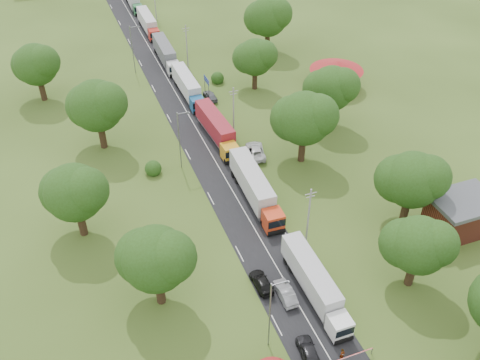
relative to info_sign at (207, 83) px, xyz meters
name	(u,v)px	position (x,y,z in m)	size (l,w,h in m)	color
ground	(248,218)	(-5.20, -35.00, -3.00)	(260.00, 260.00, 0.00)	#334818
road	(205,144)	(-5.20, -15.00, -3.00)	(8.00, 200.00, 0.04)	black
info_sign	(207,83)	(0.00, 0.00, 0.00)	(0.12, 3.10, 4.10)	slate
pole_1	(309,215)	(0.30, -42.00, 1.68)	(1.60, 0.24, 9.00)	gray
pole_2	(234,111)	(0.30, -14.00, 1.68)	(1.60, 0.24, 9.00)	gray
pole_3	(187,45)	(0.30, 14.00, 1.68)	(1.60, 0.24, 9.00)	gray
pole_4	(155,1)	(0.30, 42.00, 1.68)	(1.60, 0.24, 9.00)	gray
lamp_0	(271,312)	(-10.55, -55.00, 2.55)	(2.03, 0.22, 10.00)	slate
lamp_1	(180,138)	(-10.55, -20.00, 2.55)	(2.03, 0.22, 10.00)	slate
lamp_2	(133,47)	(-10.55, 15.00, 2.55)	(2.03, 0.22, 10.00)	slate
tree_2	(418,244)	(8.79, -52.86, 3.59)	(8.00, 8.00, 10.10)	#382616
tree_3	(412,179)	(14.79, -42.84, 4.22)	(8.80, 8.80, 11.07)	#382616
tree_4	(304,118)	(7.79, -24.83, 4.85)	(9.60, 9.60, 12.05)	#382616
tree_5	(331,88)	(16.79, -16.84, 4.22)	(8.80, 8.80, 11.07)	#382616
tree_6	(255,57)	(9.79, 0.14, 3.59)	(8.00, 8.00, 10.10)	#382616
tree_7	(268,16)	(18.79, 15.17, 4.85)	(9.60, 9.60, 12.05)	#382616
tree_10	(155,258)	(-20.21, -44.84, 4.22)	(8.80, 8.80, 11.07)	#382616
tree_11	(74,192)	(-27.21, -29.84, 4.22)	(8.80, 8.80, 11.07)	#382616
tree_12	(96,105)	(-21.21, -9.83, 4.85)	(9.60, 9.60, 12.05)	#382616
tree_13	(36,64)	(-29.21, 10.16, 4.22)	(8.80, 8.80, 11.07)	#382616
house_brick	(461,214)	(20.80, -47.00, -0.35)	(8.60, 6.60, 5.20)	maroon
house_cream	(336,70)	(24.80, -5.00, 0.64)	(10.08, 10.08, 5.80)	beige
truck_0	(314,282)	(-2.89, -50.38, -0.88)	(2.52, 14.42, 4.00)	white
truck_1	(255,187)	(-2.89, -31.48, -0.69)	(3.10, 15.76, 4.36)	red
truck_2	(217,128)	(-2.88, -14.49, -0.81)	(3.26, 14.97, 4.13)	orange
truck_3	(188,86)	(-3.26, 1.68, -0.89)	(2.54, 14.38, 3.99)	#155083
truck_4	(166,53)	(-3.54, 17.34, -0.85)	(2.71, 14.62, 4.05)	silver
truck_5	(148,23)	(-3.22, 35.34, -0.93)	(2.46, 14.07, 3.90)	#B3241B
truck_6	(133,0)	(-3.23, 52.34, -1.02)	(2.72, 13.48, 3.73)	#286B39
car_lane_front	(308,352)	(-7.25, -57.84, -2.23)	(1.81, 4.50, 1.53)	black
car_lane_mid	(285,293)	(-6.20, -49.58, -2.26)	(1.58, 4.53, 1.49)	gray
car_lane_rear	(261,282)	(-8.20, -47.00, -2.34)	(1.85, 4.56, 1.32)	black
car_verge_near	(255,151)	(1.48, -21.07, -2.18)	(2.72, 5.90, 1.64)	silver
car_verge_far	(210,96)	(0.30, -1.05, -2.24)	(1.80, 4.47, 1.52)	#5C5E63
pedestrian_near	(342,355)	(-4.10, -59.50, -2.13)	(0.64, 0.42, 1.75)	gray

